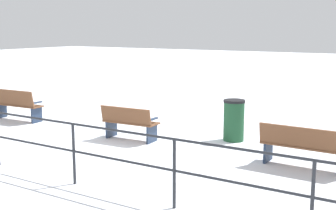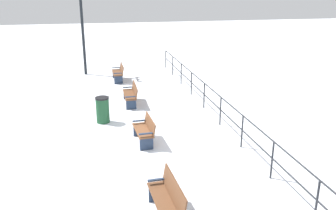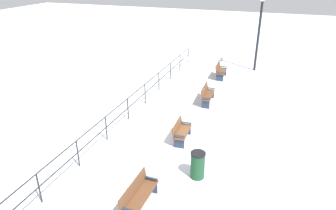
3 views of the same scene
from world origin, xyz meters
The scene contains 8 objects.
ground_plane centered at (0.00, 0.00, 0.00)m, with size 80.00×80.00×0.00m, color white.
bench_second centered at (-0.16, -4.15, 0.45)m, with size 0.56×1.70×0.84m.
bench_third centered at (-0.14, 0.00, 0.43)m, with size 0.60×1.39×0.83m.
bench_fourth centered at (-0.03, 4.15, 0.49)m, with size 0.57×1.66×0.92m.
bench_fifth centered at (-0.13, 8.30, 0.48)m, with size 0.60×1.41×0.95m.
lamppost_middle centered at (1.81, 10.73, 3.27)m, with size 0.31×1.02×4.91m.
waterfront_railing centered at (-3.08, 0.00, 0.73)m, with size 0.05×22.02×1.08m.
trash_bin centered at (1.13, -2.14, 0.50)m, with size 0.51×0.51×0.98m.
Camera 3 is at (3.13, -10.68, 6.73)m, focal length 33.01 mm.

